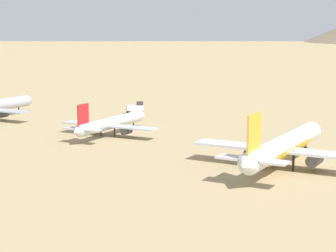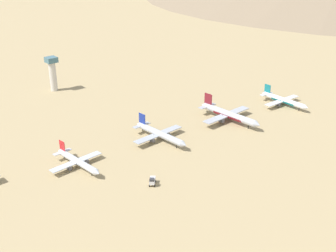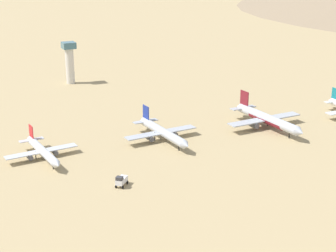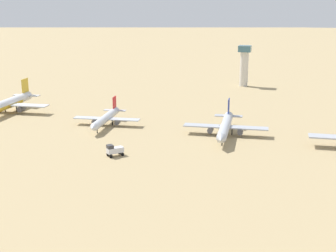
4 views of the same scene
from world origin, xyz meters
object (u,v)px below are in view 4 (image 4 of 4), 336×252
(parked_jet_0, at_px, (8,104))
(parked_jet_2, at_px, (225,126))
(service_truck, at_px, (114,150))
(control_tower, at_px, (244,63))
(parked_jet_1, at_px, (106,118))

(parked_jet_0, relative_size, parked_jet_2, 1.17)
(parked_jet_0, bearing_deg, service_truck, 57.61)
(parked_jet_0, height_order, control_tower, control_tower)
(parked_jet_2, distance_m, service_truck, 44.69)
(service_truck, relative_size, control_tower, 0.23)
(parked_jet_1, xyz_separation_m, service_truck, (34.40, 17.48, -1.13))
(parked_jet_1, xyz_separation_m, parked_jet_2, (1.53, 47.71, 0.50))
(parked_jet_1, relative_size, parked_jet_2, 0.86)
(parked_jet_0, xyz_separation_m, control_tower, (-99.81, 92.13, 9.19))
(parked_jet_0, bearing_deg, control_tower, 137.29)
(parked_jet_0, xyz_separation_m, parked_jet_2, (10.32, 98.31, -0.59))
(control_tower, bearing_deg, parked_jet_2, 3.21)
(parked_jet_2, bearing_deg, control_tower, -176.79)
(parked_jet_1, distance_m, service_truck, 38.60)
(service_truck, height_order, control_tower, control_tower)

